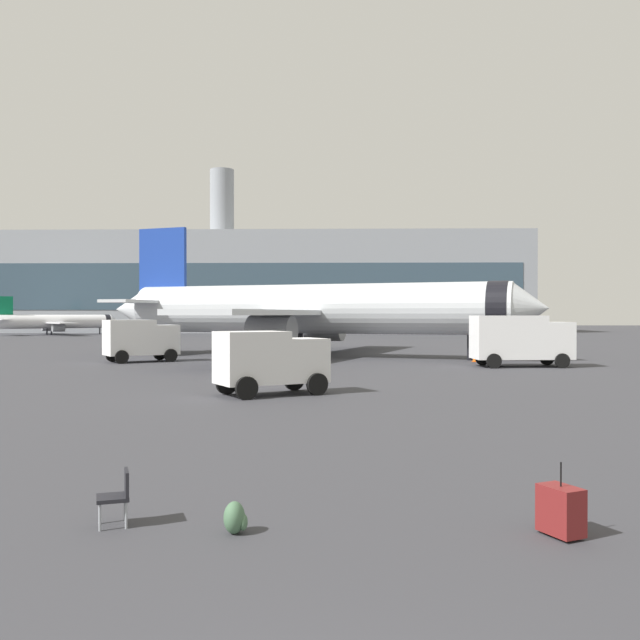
# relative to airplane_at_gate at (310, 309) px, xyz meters

# --- Properties ---
(airplane_at_gate) EXTENTS (34.80, 31.81, 10.50)m
(airplane_at_gate) POSITION_rel_airplane_at_gate_xyz_m (0.00, 0.00, 0.00)
(airplane_at_gate) COLOR silver
(airplane_at_gate) RESTS_ON ground
(airplane_taxiing) EXTENTS (17.71, 16.29, 6.00)m
(airplane_taxiing) POSITION_rel_airplane_at_gate_xyz_m (-42.41, 55.13, -1.57)
(airplane_taxiing) COLOR white
(airplane_taxiing) RESTS_ON ground
(service_truck) EXTENTS (5.22, 4.46, 2.90)m
(service_truck) POSITION_rel_airplane_at_gate_xyz_m (-11.42, -6.27, -2.05)
(service_truck) COLOR white
(service_truck) RESTS_ON ground
(fuel_truck) EXTENTS (6.14, 3.05, 3.20)m
(fuel_truck) POSITION_rel_airplane_at_gate_xyz_m (13.53, -10.07, -1.88)
(fuel_truck) COLOR white
(fuel_truck) RESTS_ON ground
(cargo_van) EXTENTS (4.81, 4.00, 2.60)m
(cargo_van) POSITION_rel_airplane_at_gate_xyz_m (-0.65, -25.47, -2.21)
(cargo_van) COLOR white
(cargo_van) RESTS_ON ground
(safety_cone_near) EXTENTS (0.44, 0.44, 0.82)m
(safety_cone_near) POSITION_rel_airplane_at_gate_xyz_m (11.65, -5.59, -3.25)
(safety_cone_near) COLOR #F2590C
(safety_cone_near) RESTS_ON ground
(safety_cone_mid) EXTENTS (0.44, 0.44, 0.81)m
(safety_cone_mid) POSITION_rel_airplane_at_gate_xyz_m (-5.71, 1.47, -3.26)
(safety_cone_mid) COLOR #F2590C
(safety_cone_mid) RESTS_ON ground
(rolling_suitcase) EXTENTS (0.64, 0.75, 1.10)m
(rolling_suitcase) POSITION_rel_airplane_at_gate_xyz_m (5.35, -43.22, -3.27)
(rolling_suitcase) COLOR maroon
(rolling_suitcase) RESTS_ON ground
(traveller_backpack) EXTENTS (0.36, 0.40, 0.48)m
(traveller_backpack) POSITION_rel_airplane_at_gate_xyz_m (0.52, -43.19, -3.42)
(traveller_backpack) COLOR #476B4C
(traveller_backpack) RESTS_ON ground
(gate_chair) EXTENTS (0.61, 0.61, 0.86)m
(gate_chair) POSITION_rel_airplane_at_gate_xyz_m (-1.36, -42.86, -3.16)
(gate_chair) COLOR black
(gate_chair) RESTS_ON ground
(terminal_building) EXTENTS (99.04, 17.11, 29.95)m
(terminal_building) POSITION_rel_airplane_at_gate_xyz_m (-13.10, 73.77, 5.43)
(terminal_building) COLOR gray
(terminal_building) RESTS_ON ground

